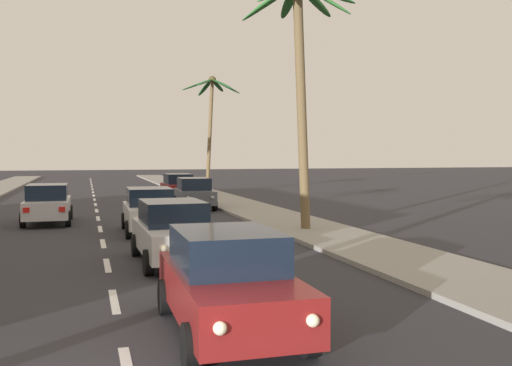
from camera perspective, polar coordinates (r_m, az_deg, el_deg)
The scene contains 10 objects.
sidewalk_right at distance 27.70m, azimuth 1.13°, elevation -3.13°, with size 3.20×110.00×0.14m, color gray.
lane_markings at distance 26.57m, azimuth -14.34°, elevation -3.61°, with size 4.28×88.16×0.01m.
sedan_lead_at_stop_bar at distance 9.64m, azimuth -2.78°, elevation -9.62°, with size 1.97×4.46×1.68m.
sedan_third_in_queue at distance 15.83m, azimuth -8.15°, elevation -4.75°, with size 2.04×4.49×1.68m.
sedan_fifth_in_queue at distance 22.14m, azimuth -10.44°, elevation -2.63°, with size 1.99×4.47×1.68m.
sedan_oncoming_far at distance 26.19m, azimuth -19.84°, elevation -1.91°, with size 1.95×4.45×1.68m.
sedan_parked_nearest_kerb at distance 38.31m, azimuth -7.66°, elevation -0.34°, with size 2.02×4.48×1.68m.
sedan_parked_mid_kerb at distance 31.54m, azimuth -6.11°, elevation -0.99°, with size 2.08×4.50×1.68m.
palm_right_second at distance 22.18m, azimuth 4.26°, elevation 13.35°, with size 4.44×4.76×9.57m.
palm_right_farthest at distance 45.60m, azimuth -4.44°, elevation 7.64°, with size 4.71×4.43×9.07m.
Camera 1 is at (-0.51, -6.27, 2.92)m, focal length 40.57 mm.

